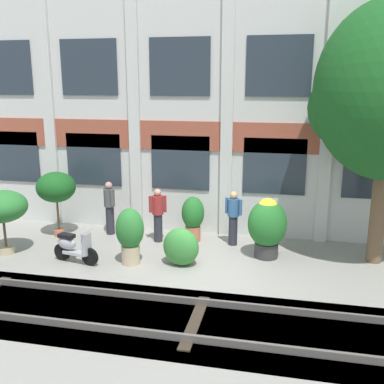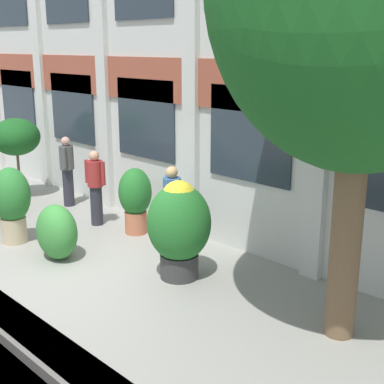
# 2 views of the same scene
# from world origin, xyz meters

# --- Properties ---
(ground_plane) EXTENTS (80.00, 80.00, 0.00)m
(ground_plane) POSITION_xyz_m (0.00, 0.00, 0.00)
(ground_plane) COLOR gray
(apartment_facade) EXTENTS (17.78, 0.64, 8.87)m
(apartment_facade) POSITION_xyz_m (0.00, 3.11, 4.41)
(apartment_facade) COLOR silver
(apartment_facade) RESTS_ON ground
(rail_tracks) EXTENTS (25.42, 2.80, 0.43)m
(rail_tracks) POSITION_xyz_m (-0.00, -2.60, -0.13)
(rail_tracks) COLOR #423F3A
(rail_tracks) RESTS_ON ground
(potted_plant_glazed_jar) EXTENTS (0.69, 0.69, 1.38)m
(potted_plant_glazed_jar) POSITION_xyz_m (-0.88, 2.07, 0.77)
(potted_plant_glazed_jar) COLOR #B76647
(potted_plant_glazed_jar) RESTS_ON ground
(potted_plant_low_pan) EXTENTS (1.20, 1.20, 2.04)m
(potted_plant_low_pan) POSITION_xyz_m (-5.10, 1.64, 1.55)
(potted_plant_low_pan) COLOR #B76647
(potted_plant_low_pan) RESTS_ON ground
(potted_plant_tall_urn) EXTENTS (1.38, 1.38, 1.82)m
(potted_plant_tall_urn) POSITION_xyz_m (-5.82, -0.06, 1.35)
(potted_plant_tall_urn) COLOR tan
(potted_plant_tall_urn) RESTS_ON ground
(potted_plant_ribbed_drum) EXTENTS (1.06, 1.06, 1.68)m
(potted_plant_ribbed_drum) POSITION_xyz_m (1.37, 1.20, 0.94)
(potted_plant_ribbed_drum) COLOR #333333
(potted_plant_ribbed_drum) RESTS_ON ground
(potted_plant_stone_basin) EXTENTS (0.75, 0.75, 1.52)m
(potted_plant_stone_basin) POSITION_xyz_m (-2.14, -0.01, 0.85)
(potted_plant_stone_basin) COLOR tan
(potted_plant_stone_basin) RESTS_ON ground
(scooter_near_curb) EXTENTS (1.37, 0.56, 0.98)m
(scooter_near_curb) POSITION_xyz_m (-3.66, -0.26, 0.44)
(scooter_near_curb) COLOR black
(scooter_near_curb) RESTS_ON ground
(resident_by_doorway) EXTENTS (0.51, 0.34, 1.64)m
(resident_by_doorway) POSITION_xyz_m (-1.90, 1.80, 0.88)
(resident_by_doorway) COLOR #282833
(resident_by_doorway) RESTS_ON ground
(resident_watching_tracks) EXTENTS (0.41, 0.40, 1.70)m
(resident_watching_tracks) POSITION_xyz_m (-3.58, 2.13, 0.91)
(resident_watching_tracks) COLOR #282833
(resident_watching_tracks) RESTS_ON ground
(resident_near_plants) EXTENTS (0.51, 0.34, 1.63)m
(resident_near_plants) POSITION_xyz_m (0.35, 1.97, 0.88)
(resident_near_plants) COLOR #282833
(resident_near_plants) RESTS_ON ground
(topiary_hedge) EXTENTS (1.08, 0.85, 1.01)m
(topiary_hedge) POSITION_xyz_m (-0.80, 0.18, 0.51)
(topiary_hedge) COLOR #388438
(topiary_hedge) RESTS_ON ground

